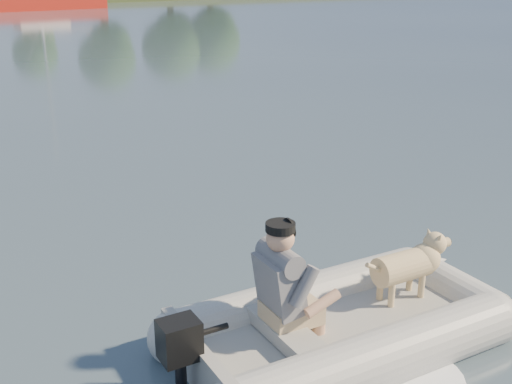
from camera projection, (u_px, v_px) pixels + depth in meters
water at (332, 300)px, 6.89m from camera, size 160.00×160.00×0.00m
dinghy at (351, 282)px, 5.95m from camera, size 4.74×3.11×1.43m
man at (282, 279)px, 5.60m from camera, size 0.78×0.68×1.12m
dog at (402, 272)px, 6.33m from camera, size 0.98×0.39×0.65m
outboard_motor at (180, 363)px, 5.25m from camera, size 0.44×0.32×0.82m
sailboat at (45, 2)px, 51.41m from camera, size 9.39×3.52×12.63m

